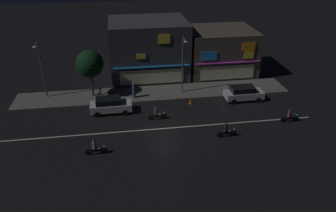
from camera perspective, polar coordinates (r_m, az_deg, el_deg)
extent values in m
plane|color=black|center=(32.14, -0.77, -3.92)|extent=(140.00, 140.00, 0.00)
cube|color=beige|center=(32.13, -0.77, -3.91)|extent=(30.18, 0.16, 0.01)
cube|color=#5B5954|center=(39.14, -2.39, 2.25)|extent=(31.77, 4.18, 0.14)
cube|color=#4C443A|center=(45.30, 8.91, 9.37)|extent=(8.65, 7.40, 5.80)
cube|color=#D83FD8|center=(41.97, 10.37, 7.34)|extent=(8.22, 0.24, 0.12)
cube|color=orange|center=(42.26, 13.76, 9.89)|extent=(1.66, 0.08, 0.98)
cube|color=yellow|center=(42.61, 13.79, 8.59)|extent=(1.24, 0.08, 0.97)
cube|color=#268CF2|center=(40.97, 7.09, 8.56)|extent=(1.96, 0.08, 1.10)
cube|color=beige|center=(42.47, 10.19, 5.73)|extent=(6.92, 0.06, 1.80)
cube|color=#383A3F|center=(43.48, -3.40, 9.88)|extent=(9.75, 7.86, 7.24)
cube|color=#268CF2|center=(40.01, -2.79, 6.76)|extent=(9.26, 0.24, 0.12)
cube|color=yellow|center=(39.18, -0.67, 11.47)|extent=(1.41, 0.08, 1.06)
cube|color=yellow|center=(39.51, -4.65, 8.49)|extent=(1.11, 0.08, 0.57)
cube|color=beige|center=(40.54, -2.76, 5.07)|extent=(7.80, 0.06, 1.80)
cylinder|color=#47494C|center=(39.39, -20.84, 5.81)|extent=(0.16, 0.16, 6.48)
cube|color=#47494C|center=(37.78, -21.82, 9.83)|extent=(0.10, 1.40, 0.10)
ellipsoid|color=#F9E099|center=(37.15, -22.00, 9.39)|extent=(0.44, 0.32, 0.20)
cylinder|color=#47494C|center=(38.04, 2.54, 7.03)|extent=(0.16, 0.16, 6.64)
cube|color=#47494C|center=(36.38, 2.86, 11.40)|extent=(0.10, 1.40, 0.10)
ellipsoid|color=#F9E099|center=(35.74, 3.07, 10.97)|extent=(0.44, 0.32, 0.20)
cylinder|color=#334766|center=(37.73, -5.88, 2.64)|extent=(0.39, 0.39, 1.67)
sphere|color=tan|center=(37.35, -5.95, 3.96)|extent=(0.22, 0.22, 0.22)
cylinder|color=#473323|center=(38.76, -12.94, 3.55)|extent=(0.24, 0.24, 2.66)
sphere|color=black|center=(37.83, -13.35, 7.10)|extent=(3.08, 3.08, 3.08)
cube|color=silver|center=(35.21, -9.78, -0.07)|extent=(4.30, 1.78, 0.76)
cube|color=black|center=(34.91, -10.22, 0.89)|extent=(2.58, 1.57, 0.60)
cube|color=#F9F2CC|center=(35.69, -6.42, 0.75)|extent=(0.08, 0.20, 0.12)
cube|color=#F9F2CC|center=(34.61, -6.32, -0.14)|extent=(0.08, 0.20, 0.12)
cylinder|color=black|center=(36.15, -7.49, 0.20)|extent=(0.62, 0.20, 0.62)
cylinder|color=black|center=(34.57, -7.39, -1.14)|extent=(0.62, 0.20, 0.62)
cylinder|color=black|center=(36.25, -11.97, -0.11)|extent=(0.62, 0.20, 0.62)
cylinder|color=black|center=(34.68, -12.08, -1.46)|extent=(0.62, 0.20, 0.62)
cube|color=silver|center=(38.27, 12.93, 1.95)|extent=(4.30, 1.78, 0.76)
cube|color=black|center=(37.92, 12.73, 2.86)|extent=(2.58, 1.57, 0.60)
cube|color=#F9F2CC|center=(39.52, 15.50, 2.63)|extent=(0.08, 0.20, 0.12)
cube|color=#F9F2CC|center=(38.53, 16.18, 1.88)|extent=(0.08, 0.20, 0.12)
cylinder|color=black|center=(39.69, 14.35, 2.12)|extent=(0.62, 0.20, 0.62)
cylinder|color=black|center=(38.23, 15.31, 0.99)|extent=(0.62, 0.20, 0.62)
cylinder|color=black|center=(38.71, 10.46, 1.89)|extent=(0.62, 0.20, 0.62)
cylinder|color=black|center=(37.21, 11.29, 0.71)|extent=(0.62, 0.20, 0.62)
cylinder|color=black|center=(33.60, -0.76, -1.82)|extent=(0.60, 0.08, 0.60)
cylinder|color=black|center=(33.47, -2.96, -1.98)|extent=(0.60, 0.10, 0.60)
cube|color=black|center=(33.48, -1.86, -1.75)|extent=(1.30, 0.14, 0.20)
ellipsoid|color=gold|center=(33.39, -1.52, -1.39)|extent=(0.44, 0.26, 0.24)
cube|color=black|center=(33.39, -2.20, -1.55)|extent=(0.56, 0.22, 0.10)
cylinder|color=slate|center=(33.33, -0.85, -1.00)|extent=(0.03, 0.60, 0.03)
sphere|color=white|center=(33.38, -0.69, -1.14)|extent=(0.14, 0.14, 0.14)
cylinder|color=#334766|center=(33.20, -2.13, -0.94)|extent=(0.32, 0.32, 0.70)
sphere|color=#333338|center=(32.98, -2.14, -0.24)|extent=(0.22, 0.22, 0.22)
cylinder|color=black|center=(35.58, 21.16, -2.06)|extent=(0.60, 0.08, 0.60)
cylinder|color=black|center=(34.98, 19.29, -2.25)|extent=(0.60, 0.10, 0.60)
cube|color=black|center=(35.23, 20.26, -2.01)|extent=(1.30, 0.14, 0.20)
ellipsoid|color=#1E4CB2|center=(35.22, 20.60, -1.67)|extent=(0.44, 0.26, 0.24)
cube|color=black|center=(35.07, 20.01, -1.83)|extent=(0.56, 0.22, 0.10)
cylinder|color=slate|center=(35.31, 21.23, -1.29)|extent=(0.03, 0.60, 0.03)
sphere|color=white|center=(35.40, 21.33, -1.42)|extent=(0.14, 0.14, 0.14)
cylinder|color=brown|center=(34.91, 20.19, -1.25)|extent=(0.32, 0.32, 0.70)
sphere|color=#333338|center=(34.70, 20.31, -0.58)|extent=(0.22, 0.22, 0.22)
cylinder|color=black|center=(31.44, 11.23, -4.65)|extent=(0.60, 0.08, 0.60)
cylinder|color=black|center=(31.05, 8.95, -4.87)|extent=(0.60, 0.10, 0.60)
cube|color=black|center=(31.18, 10.11, -4.60)|extent=(1.30, 0.14, 0.20)
ellipsoid|color=#B2B7BC|center=(31.13, 10.50, -4.23)|extent=(0.44, 0.26, 0.24)
cube|color=black|center=(31.05, 9.78, -4.40)|extent=(0.56, 0.22, 0.10)
cylinder|color=slate|center=(31.14, 11.23, -3.80)|extent=(0.03, 0.60, 0.03)
sphere|color=white|center=(31.22, 11.37, -3.94)|extent=(0.14, 0.14, 0.14)
cylinder|color=#232328|center=(30.85, 9.93, -3.76)|extent=(0.32, 0.32, 0.70)
sphere|color=#333338|center=(30.62, 10.00, -3.03)|extent=(0.22, 0.22, 0.22)
cylinder|color=black|center=(29.05, -10.89, -7.57)|extent=(0.60, 0.08, 0.60)
cylinder|color=black|center=(29.17, -13.46, -7.71)|extent=(0.60, 0.10, 0.60)
cube|color=black|center=(29.04, -12.20, -7.48)|extent=(1.30, 0.14, 0.20)
ellipsoid|color=#B2B7BC|center=(28.90, -11.84, -7.10)|extent=(0.44, 0.26, 0.24)
cube|color=black|center=(28.98, -12.62, -7.26)|extent=(0.56, 0.22, 0.10)
cylinder|color=slate|center=(28.75, -11.09, -6.67)|extent=(0.03, 0.60, 0.03)
sphere|color=white|center=(28.80, -10.89, -6.83)|extent=(0.14, 0.14, 0.14)
cylinder|color=gray|center=(28.75, -12.60, -6.60)|extent=(0.32, 0.32, 0.70)
sphere|color=#333338|center=(28.50, -12.70, -5.83)|extent=(0.22, 0.22, 0.22)
cone|color=orange|center=(36.73, 3.92, 0.78)|extent=(0.36, 0.36, 0.55)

